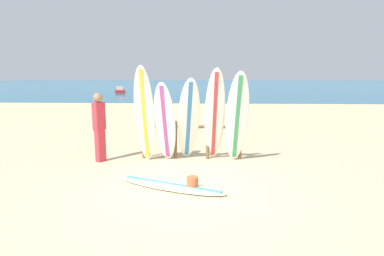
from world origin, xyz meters
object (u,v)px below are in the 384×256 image
(surfboard_rack, at_px, (191,135))
(small_boat_offshore, at_px, (120,91))
(surfboard_leaning_left, at_px, (165,123))
(surfboard_leaning_center_left, at_px, (189,120))
(surfboard_leaning_far_left, at_px, (145,115))
(surfboard_leaning_center_right, at_px, (237,118))
(surfboard_lying_on_sand, at_px, (171,185))
(beachgoer_standing, at_px, (99,124))
(sand_bucket, at_px, (193,183))
(surfboard_leaning_center, at_px, (215,116))

(surfboard_rack, distance_m, small_boat_offshore, 30.08)
(surfboard_leaning_left, xyz_separation_m, surfboard_leaning_center_left, (0.59, 0.07, 0.05))
(surfboard_leaning_far_left, xyz_separation_m, surfboard_leaning_center_right, (2.29, -0.02, -0.07))
(surfboard_lying_on_sand, height_order, small_boat_offshore, small_boat_offshore)
(surfboard_leaning_center_left, bearing_deg, beachgoer_standing, -178.69)
(surfboard_rack, xyz_separation_m, surfboard_lying_on_sand, (-0.30, -2.17, -0.59))
(surfboard_leaning_far_left, bearing_deg, sand_bucket, -55.49)
(beachgoer_standing, xyz_separation_m, small_boat_offshore, (-7.37, 28.85, -0.71))
(surfboard_leaning_center_right, xyz_separation_m, surfboard_lying_on_sand, (-1.44, -1.73, -1.12))
(surfboard_leaning_center, xyz_separation_m, surfboard_lying_on_sand, (-0.89, -1.80, -1.16))
(surfboard_leaning_far_left, xyz_separation_m, surfboard_leaning_left, (0.50, 0.03, -0.20))
(surfboard_leaning_center_left, relative_size, small_boat_offshore, 0.71)
(surfboard_leaning_center_left, bearing_deg, surfboard_leaning_center_right, -5.63)
(surfboard_rack, distance_m, surfboard_leaning_far_left, 1.36)
(surfboard_leaning_left, xyz_separation_m, small_boat_offshore, (-9.05, 28.87, -0.77))
(surfboard_lying_on_sand, height_order, beachgoer_standing, beachgoer_standing)
(surfboard_leaning_center_right, distance_m, surfboard_lying_on_sand, 2.52)
(beachgoer_standing, bearing_deg, surfboard_leaning_far_left, -2.26)
(beachgoer_standing, bearing_deg, small_boat_offshore, 104.33)
(surfboard_leaning_left, distance_m, sand_bucket, 2.23)
(small_boat_offshore, bearing_deg, sand_bucket, -72.29)
(surfboard_leaning_center_left, xyz_separation_m, small_boat_offshore, (-9.64, 28.79, -0.82))
(surfboard_rack, height_order, beachgoer_standing, beachgoer_standing)
(surfboard_lying_on_sand, bearing_deg, surfboard_leaning_far_left, 115.94)
(surfboard_leaning_left, distance_m, surfboard_lying_on_sand, 2.06)
(surfboard_leaning_center_left, bearing_deg, surfboard_leaning_center, -4.52)
(surfboard_leaning_center_right, bearing_deg, surfboard_leaning_center, 173.06)
(surfboard_leaning_center_left, xyz_separation_m, surfboard_leaning_center_right, (1.20, -0.12, 0.08))
(surfboard_leaning_center_left, distance_m, sand_bucket, 2.18)
(surfboard_rack, bearing_deg, surfboard_leaning_left, -148.67)
(surfboard_rack, xyz_separation_m, surfboard_leaning_left, (-0.65, -0.39, 0.40))
(surfboard_leaning_center, xyz_separation_m, beachgoer_standing, (-2.92, -0.00, -0.22))
(surfboard_leaning_far_left, relative_size, beachgoer_standing, 1.39)
(surfboard_lying_on_sand, relative_size, small_boat_offshore, 0.77)
(surfboard_leaning_center, bearing_deg, surfboard_lying_on_sand, -116.42)
(surfboard_leaning_far_left, xyz_separation_m, surfboard_lying_on_sand, (0.85, -1.75, -1.19))
(surfboard_leaning_left, relative_size, surfboard_leaning_center, 0.86)
(surfboard_leaning_center, bearing_deg, surfboard_leaning_center_right, -6.94)
(surfboard_leaning_left, distance_m, beachgoer_standing, 1.68)
(surfboard_lying_on_sand, relative_size, sand_bucket, 9.29)
(surfboard_leaning_center_left, bearing_deg, sand_bucket, -84.68)
(surfboard_leaning_center_left, height_order, surfboard_leaning_center_right, surfboard_leaning_center_right)
(surfboard_leaning_far_left, bearing_deg, surfboard_leaning_center_right, -0.50)
(surfboard_leaning_left, height_order, surfboard_leaning_center, surfboard_leaning_center)
(sand_bucket, bearing_deg, beachgoer_standing, 142.13)
(surfboard_leaning_left, bearing_deg, surfboard_leaning_far_left, -177.03)
(sand_bucket, bearing_deg, small_boat_offshore, 107.71)
(surfboard_leaning_left, height_order, surfboard_leaning_center_right, surfboard_leaning_center_right)
(surfboard_rack, distance_m, surfboard_leaning_center, 0.90)
(surfboard_leaning_left, relative_size, surfboard_leaning_center_right, 0.89)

